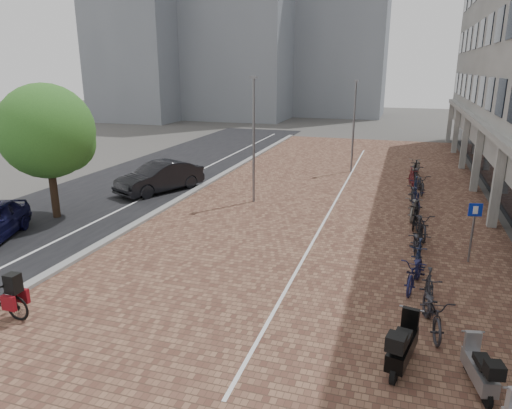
% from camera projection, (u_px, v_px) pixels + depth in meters
% --- Properties ---
extents(ground, '(140.00, 140.00, 0.00)m').
position_uv_depth(ground, '(188.00, 312.00, 12.42)').
color(ground, '#474442').
rests_on(ground, ground).
extents(plaza_brick, '(14.50, 42.00, 0.04)m').
position_uv_depth(plaza_brick, '(332.00, 200.00, 22.81)').
color(plaza_brick, brown).
rests_on(plaza_brick, ground).
extents(street_asphalt, '(8.00, 50.00, 0.03)m').
position_uv_depth(street_asphalt, '(135.00, 184.00, 26.00)').
color(street_asphalt, black).
rests_on(street_asphalt, ground).
extents(curb, '(0.35, 42.00, 0.14)m').
position_uv_depth(curb, '(199.00, 188.00, 24.85)').
color(curb, gray).
rests_on(curb, ground).
extents(lane_line, '(0.12, 44.00, 0.00)m').
position_uv_depth(lane_line, '(167.00, 186.00, 25.42)').
color(lane_line, white).
rests_on(lane_line, street_asphalt).
extents(parking_line, '(0.10, 30.00, 0.00)m').
position_uv_depth(parking_line, '(336.00, 200.00, 22.74)').
color(parking_line, white).
rests_on(parking_line, plaza_brick).
extents(bg_towers, '(33.00, 23.00, 32.00)m').
position_uv_depth(bg_towers, '(251.00, 2.00, 57.38)').
color(bg_towers, gray).
rests_on(bg_towers, ground).
extents(car_dark, '(3.48, 4.98, 1.56)m').
position_uv_depth(car_dark, '(160.00, 177.00, 24.23)').
color(car_dark, black).
rests_on(car_dark, ground).
extents(scooter_front, '(0.77, 1.56, 1.03)m').
position_uv_depth(scooter_front, '(480.00, 367.00, 9.29)').
color(scooter_front, gray).
rests_on(scooter_front, ground).
extents(scooter_mid, '(0.90, 1.80, 1.18)m').
position_uv_depth(scooter_mid, '(403.00, 344.00, 9.93)').
color(scooter_mid, black).
rests_on(scooter_mid, ground).
extents(parking_sign, '(0.43, 0.13, 2.06)m').
position_uv_depth(parking_sign, '(473.00, 224.00, 15.18)').
color(parking_sign, slate).
rests_on(parking_sign, ground).
extents(lamp_near, '(0.12, 0.12, 5.84)m').
position_uv_depth(lamp_near, '(254.00, 142.00, 21.72)').
color(lamp_near, gray).
rests_on(lamp_near, ground).
extents(lamp_far, '(0.12, 0.12, 5.49)m').
position_uv_depth(lamp_far, '(354.00, 128.00, 28.31)').
color(lamp_far, gray).
rests_on(lamp_far, ground).
extents(street_tree, '(3.91, 3.91, 5.69)m').
position_uv_depth(street_tree, '(50.00, 134.00, 19.32)').
color(street_tree, '#382619').
rests_on(street_tree, ground).
extents(bike_row, '(1.40, 20.47, 1.05)m').
position_uv_depth(bike_row, '(417.00, 207.00, 19.88)').
color(bike_row, '#232328').
rests_on(bike_row, ground).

